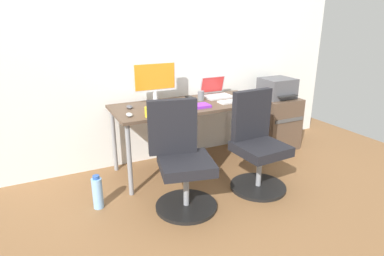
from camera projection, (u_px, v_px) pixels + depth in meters
name	position (u px, v px, depth m)	size (l,w,h in m)	color
ground_plane	(190.00, 167.00, 3.65)	(5.28, 5.28, 0.00)	brown
back_wall	(173.00, 45.00, 3.58)	(4.40, 0.04, 2.60)	white
desk	(190.00, 110.00, 3.43)	(1.61, 0.68, 0.73)	brown
office_chair_left	(182.00, 161.00, 2.78)	(0.54, 0.54, 0.94)	black
office_chair_right	(257.00, 146.00, 3.11)	(0.54, 0.54, 0.94)	black
side_cabinet	(274.00, 122.00, 4.16)	(0.47, 0.53, 0.64)	brown
printer	(277.00, 88.00, 4.01)	(0.38, 0.40, 0.24)	#515156
water_bottle_on_floor	(98.00, 193.00, 2.82)	(0.09, 0.09, 0.31)	#8CBFF2
desktop_monitor	(155.00, 79.00, 3.37)	(0.48, 0.18, 0.43)	silver
open_laptop	(216.00, 92.00, 3.71)	(0.31, 0.28, 0.22)	silver
keyboard_by_monitor	(172.00, 109.00, 3.16)	(0.34, 0.12, 0.02)	#B7B7B7
keyboard_by_laptop	(234.00, 101.00, 3.47)	(0.34, 0.12, 0.02)	silver
mouse_by_monitor	(129.00, 115.00, 2.97)	(0.06, 0.10, 0.03)	#B7B7B7
mouse_by_laptop	(129.00, 107.00, 3.22)	(0.06, 0.10, 0.03)	#515156
coffee_mug	(149.00, 112.00, 2.95)	(0.08, 0.08, 0.09)	yellow
pen_cup	(201.00, 96.00, 3.52)	(0.07, 0.07, 0.10)	slate
phone_near_laptop	(190.00, 97.00, 3.65)	(0.07, 0.14, 0.01)	black
notebook	(199.00, 106.00, 3.27)	(0.21, 0.15, 0.03)	purple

